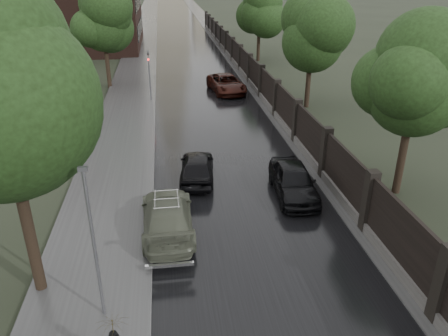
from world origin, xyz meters
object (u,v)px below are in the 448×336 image
car_right_near (293,181)px  traffic_light (149,72)px  hatchback_left (197,167)px  car_right_far (226,84)px  tree_right_b (312,40)px  tree_right_c (259,15)px  tree_right_a (414,91)px  pedestrian_umbrella (113,331)px  tree_left_near (1,105)px  tree_left_far (103,26)px  lamp_post (94,245)px  volga_sedan (167,216)px

car_right_near → traffic_light: bearing=114.9°
hatchback_left → car_right_far: car_right_far is taller
tree_right_b → tree_right_c: size_ratio=1.00×
tree_right_a → traffic_light: size_ratio=1.75×
car_right_near → pedestrian_umbrella: bearing=-125.8°
tree_left_near → hatchback_left: bearing=52.7°
tree_right_a → car_right_near: 6.52m
tree_left_far → tree_right_c: bearing=32.8°
tree_left_far → hatchback_left: bearing=-72.3°
tree_right_a → hatchback_left: tree_right_a is taller
tree_right_c → lamp_post: bearing=-108.5°
traffic_light → hatchback_left: (2.50, -14.37, -1.70)m
lamp_post → hatchback_left: 10.00m
tree_left_far → pedestrian_umbrella: size_ratio=3.24×
tree_left_far → traffic_light: tree_left_far is taller
tree_right_c → traffic_light: size_ratio=1.75×
tree_left_far → tree_right_b: 17.45m
tree_right_c → car_right_far: bearing=-112.9°
hatchback_left → pedestrian_umbrella: pedestrian_umbrella is taller
car_right_near → car_right_far: 18.71m
tree_right_b → pedestrian_umbrella: tree_right_b is taller
lamp_post → car_right_far: lamp_post is taller
tree_right_a → car_right_far: (-5.48, 19.06, -4.21)m
tree_left_near → hatchback_left: tree_left_near is taller
volga_sedan → hatchback_left: volga_sedan is taller
car_right_far → car_right_near: bearing=-96.0°
tree_right_b → tree_right_c: 18.00m
lamp_post → tree_right_a: bearing=26.7°
tree_right_c → tree_left_far: bearing=-147.2°
tree_left_near → tree_right_b: tree_left_near is taller
tree_right_a → tree_left_near: bearing=-161.7°
lamp_post → hatchback_left: bearing=68.5°
traffic_light → hatchback_left: size_ratio=0.97×
tree_right_c → car_right_far: tree_right_c is taller
car_right_near → tree_left_near: bearing=-149.5°
tree_right_a → tree_right_c: (0.00, 32.00, 0.00)m
tree_right_a → volga_sedan: bearing=-169.9°
car_right_near → car_right_far: (-0.49, 18.70, -0.02)m
lamp_post → car_right_far: bearing=73.8°
tree_left_far → tree_right_c: (15.50, 10.00, -0.29)m
tree_right_a → tree_right_c: 32.00m
volga_sedan → car_right_near: (5.87, 2.29, 0.03)m
tree_right_b → lamp_post: tree_right_b is taller
hatchback_left → car_right_near: bearing=158.2°
car_right_far → lamp_post: bearing=-113.7°
tree_left_far → lamp_post: size_ratio=1.45×
tree_right_a → lamp_post: (-12.90, -6.50, -2.28)m
tree_right_c → pedestrian_umbrella: 42.76m
tree_right_c → hatchback_left: size_ratio=1.70×
tree_right_c → traffic_light: tree_right_c is taller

